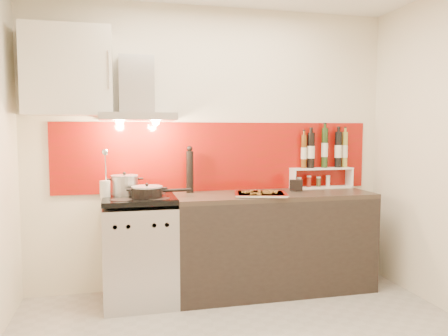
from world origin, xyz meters
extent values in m
cube|color=silver|center=(0.00, 1.40, 1.30)|extent=(3.40, 0.02, 2.60)
cube|color=maroon|center=(0.05, 1.39, 1.22)|extent=(3.00, 0.02, 0.64)
cube|color=#B7B7BA|center=(-0.70, 1.10, 0.42)|extent=(0.60, 0.60, 0.84)
cube|color=black|center=(-0.70, 0.81, 0.33)|extent=(0.50, 0.02, 0.40)
cube|color=#B7B7BA|center=(-0.70, 0.81, 0.72)|extent=(0.56, 0.02, 0.12)
cube|color=#FF190C|center=(-0.70, 0.81, 0.72)|extent=(0.10, 0.01, 0.04)
cube|color=black|center=(-0.70, 1.10, 0.89)|extent=(0.60, 0.60, 0.04)
cube|color=black|center=(0.50, 1.10, 0.43)|extent=(1.80, 0.60, 0.86)
cube|color=#30281D|center=(0.50, 1.10, 0.88)|extent=(1.80, 0.60, 0.04)
cube|color=#B7B7BA|center=(-0.70, 1.15, 1.58)|extent=(0.62, 0.50, 0.06)
cube|color=#B7B7BA|center=(-0.70, 1.30, 1.86)|extent=(0.30, 0.18, 0.50)
sphere|color=#FFD18C|center=(-0.85, 1.15, 1.54)|extent=(0.07, 0.07, 0.07)
sphere|color=#FFD18C|center=(-0.55, 1.15, 1.54)|extent=(0.07, 0.07, 0.07)
cube|color=beige|center=(-1.25, 1.22, 1.95)|extent=(0.70, 0.35, 0.72)
cylinder|color=#B7B7BA|center=(-0.82, 1.23, 0.99)|extent=(0.23, 0.23, 0.16)
cylinder|color=#99999E|center=(-0.82, 1.23, 1.08)|extent=(0.23, 0.23, 0.01)
sphere|color=black|center=(-0.82, 1.23, 1.10)|extent=(0.03, 0.03, 0.03)
cylinder|color=black|center=(-0.64, 1.05, 0.95)|extent=(0.25, 0.25, 0.08)
cylinder|color=#99999E|center=(-0.64, 1.05, 1.00)|extent=(0.26, 0.26, 0.01)
sphere|color=black|center=(-0.64, 1.05, 1.02)|extent=(0.03, 0.03, 0.03)
cylinder|color=black|center=(-0.39, 1.07, 0.96)|extent=(0.25, 0.05, 0.03)
cylinder|color=silver|center=(-0.98, 1.15, 0.97)|extent=(0.09, 0.09, 0.15)
cylinder|color=silver|center=(-0.97, 1.15, 1.16)|extent=(0.01, 0.07, 0.27)
sphere|color=silver|center=(-0.97, 1.09, 1.29)|extent=(0.06, 0.06, 0.06)
cylinder|color=black|center=(-0.24, 1.30, 1.09)|extent=(0.07, 0.07, 0.38)
sphere|color=black|center=(-0.24, 1.30, 1.30)|extent=(0.05, 0.05, 0.05)
cube|color=white|center=(1.07, 1.33, 0.91)|extent=(0.62, 0.17, 0.01)
cube|color=white|center=(0.77, 1.33, 1.00)|extent=(0.01, 0.17, 0.18)
cube|color=white|center=(1.37, 1.33, 1.00)|extent=(0.02, 0.17, 0.18)
cube|color=white|center=(1.07, 1.33, 1.09)|extent=(0.62, 0.17, 0.02)
cylinder|color=#5C340F|center=(0.89, 1.33, 1.26)|extent=(0.05, 0.05, 0.32)
cylinder|color=black|center=(0.96, 1.33, 1.27)|extent=(0.07, 0.07, 0.34)
cylinder|color=#1E3212|center=(1.11, 1.33, 1.30)|extent=(0.06, 0.06, 0.39)
cylinder|color=black|center=(1.25, 1.33, 1.28)|extent=(0.07, 0.07, 0.35)
cylinder|color=olive|center=(1.32, 1.33, 1.28)|extent=(0.05, 0.05, 0.35)
cylinder|color=beige|center=(0.84, 1.33, 0.96)|extent=(0.04, 0.04, 0.08)
cylinder|color=maroon|center=(0.94, 1.33, 0.96)|extent=(0.04, 0.04, 0.10)
cylinder|color=#494424|center=(1.05, 1.33, 0.96)|extent=(0.04, 0.04, 0.08)
cylinder|color=white|center=(1.15, 1.33, 0.96)|extent=(0.04, 0.04, 0.09)
cube|color=black|center=(0.73, 1.14, 0.96)|extent=(0.13, 0.09, 0.10)
cube|color=silver|center=(0.33, 0.98, 0.91)|extent=(0.50, 0.42, 0.01)
cube|color=silver|center=(0.33, 0.98, 0.92)|extent=(0.52, 0.45, 0.01)
cube|color=red|center=(0.33, 0.98, 0.92)|extent=(0.45, 0.37, 0.01)
cube|color=brown|center=(0.44, 1.05, 0.93)|extent=(0.06, 0.04, 0.01)
cube|color=brown|center=(0.22, 1.03, 0.93)|extent=(0.03, 0.06, 0.01)
cube|color=brown|center=(0.25, 0.91, 0.93)|extent=(0.06, 0.03, 0.01)
cube|color=brown|center=(0.46, 0.94, 0.93)|extent=(0.02, 0.06, 0.01)
cube|color=brown|center=(0.41, 0.92, 0.93)|extent=(0.04, 0.06, 0.01)
cube|color=brown|center=(0.22, 1.00, 0.93)|extent=(0.06, 0.04, 0.01)
cube|color=brown|center=(0.21, 1.03, 0.93)|extent=(0.06, 0.02, 0.01)
cube|color=brown|center=(0.43, 1.02, 0.93)|extent=(0.02, 0.06, 0.01)
cube|color=brown|center=(0.43, 1.06, 0.93)|extent=(0.06, 0.04, 0.01)
cube|color=brown|center=(0.43, 0.98, 0.93)|extent=(0.06, 0.02, 0.01)
cube|color=brown|center=(0.37, 0.92, 0.93)|extent=(0.06, 0.04, 0.01)
cube|color=brown|center=(0.34, 1.02, 0.93)|extent=(0.02, 0.06, 0.01)
cube|color=brown|center=(0.38, 0.98, 0.93)|extent=(0.06, 0.05, 0.01)
cube|color=brown|center=(0.48, 1.01, 0.93)|extent=(0.06, 0.04, 0.01)
cube|color=brown|center=(0.27, 1.05, 0.93)|extent=(0.05, 0.05, 0.01)
cube|color=brown|center=(0.29, 0.89, 0.93)|extent=(0.04, 0.06, 0.01)
camera|label=1|loc=(-0.84, -2.61, 1.46)|focal=35.00mm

